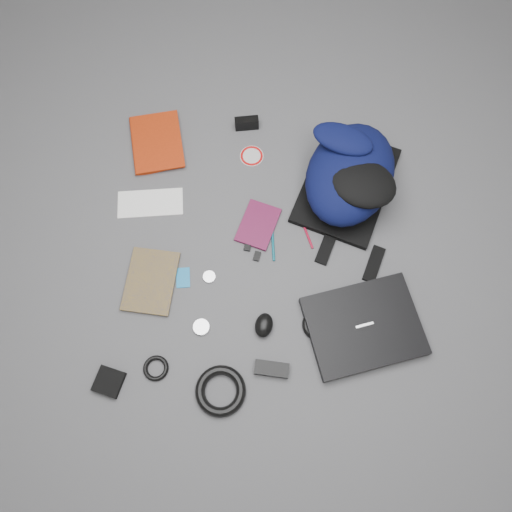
{
  "coord_description": "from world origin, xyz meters",
  "views": [
    {
      "loc": [
        0.0,
        -0.59,
        1.66
      ],
      "look_at": [
        0.0,
        0.0,
        0.02
      ],
      "focal_mm": 35.0,
      "sensor_mm": 36.0,
      "label": 1
    }
  ],
  "objects_px": {
    "backpack": "(350,174)",
    "power_brick": "(272,369)",
    "mouse": "(264,325)",
    "pouch": "(109,382)",
    "comic_book": "(127,278)",
    "textbook_red": "(132,146)",
    "laptop": "(364,326)",
    "compact_camera": "(247,123)",
    "dvd_case": "(258,225)"
  },
  "relations": [
    {
      "from": "textbook_red",
      "to": "dvd_case",
      "type": "relative_size",
      "value": 1.49
    },
    {
      "from": "textbook_red",
      "to": "mouse",
      "type": "bearing_deg",
      "value": -64.46
    },
    {
      "from": "dvd_case",
      "to": "pouch",
      "type": "bearing_deg",
      "value": -110.79
    },
    {
      "from": "backpack",
      "to": "comic_book",
      "type": "bearing_deg",
      "value": -133.17
    },
    {
      "from": "laptop",
      "to": "comic_book",
      "type": "height_order",
      "value": "laptop"
    },
    {
      "from": "mouse",
      "to": "pouch",
      "type": "relative_size",
      "value": 0.97
    },
    {
      "from": "compact_camera",
      "to": "mouse",
      "type": "distance_m",
      "value": 0.79
    },
    {
      "from": "comic_book",
      "to": "textbook_red",
      "type": "bearing_deg",
      "value": 100.37
    },
    {
      "from": "comic_book",
      "to": "dvd_case",
      "type": "distance_m",
      "value": 0.5
    },
    {
      "from": "comic_book",
      "to": "power_brick",
      "type": "xyz_separation_m",
      "value": [
        0.5,
        -0.31,
        0.0
      ]
    },
    {
      "from": "backpack",
      "to": "laptop",
      "type": "xyz_separation_m",
      "value": [
        0.03,
        -0.53,
        -0.08
      ]
    },
    {
      "from": "backpack",
      "to": "textbook_red",
      "type": "bearing_deg",
      "value": -169.47
    },
    {
      "from": "dvd_case",
      "to": "power_brick",
      "type": "height_order",
      "value": "power_brick"
    },
    {
      "from": "laptop",
      "to": "power_brick",
      "type": "xyz_separation_m",
      "value": [
        -0.31,
        -0.14,
        -0.0
      ]
    },
    {
      "from": "laptop",
      "to": "compact_camera",
      "type": "distance_m",
      "value": 0.89
    },
    {
      "from": "comic_book",
      "to": "compact_camera",
      "type": "relative_size",
      "value": 2.54
    },
    {
      "from": "backpack",
      "to": "textbook_red",
      "type": "height_order",
      "value": "backpack"
    },
    {
      "from": "textbook_red",
      "to": "dvd_case",
      "type": "bearing_deg",
      "value": -44.11
    },
    {
      "from": "laptop",
      "to": "dvd_case",
      "type": "xyz_separation_m",
      "value": [
        -0.35,
        0.37,
        -0.01
      ]
    },
    {
      "from": "comic_book",
      "to": "compact_camera",
      "type": "distance_m",
      "value": 0.75
    },
    {
      "from": "backpack",
      "to": "pouch",
      "type": "height_order",
      "value": "backpack"
    },
    {
      "from": "dvd_case",
      "to": "compact_camera",
      "type": "height_order",
      "value": "compact_camera"
    },
    {
      "from": "power_brick",
      "to": "dvd_case",
      "type": "bearing_deg",
      "value": 102.57
    },
    {
      "from": "mouse",
      "to": "backpack",
      "type": "bearing_deg",
      "value": 72.18
    },
    {
      "from": "compact_camera",
      "to": "mouse",
      "type": "xyz_separation_m",
      "value": [
        0.07,
        -0.79,
        -0.0
      ]
    },
    {
      "from": "comic_book",
      "to": "pouch",
      "type": "distance_m",
      "value": 0.35
    },
    {
      "from": "mouse",
      "to": "compact_camera",
      "type": "bearing_deg",
      "value": 106.92
    },
    {
      "from": "comic_book",
      "to": "pouch",
      "type": "relative_size",
      "value": 2.68
    },
    {
      "from": "mouse",
      "to": "power_brick",
      "type": "height_order",
      "value": "mouse"
    },
    {
      "from": "backpack",
      "to": "dvd_case",
      "type": "distance_m",
      "value": 0.37
    },
    {
      "from": "textbook_red",
      "to": "mouse",
      "type": "distance_m",
      "value": 0.86
    },
    {
      "from": "compact_camera",
      "to": "power_brick",
      "type": "bearing_deg",
      "value": -90.6
    },
    {
      "from": "pouch",
      "to": "dvd_case",
      "type": "bearing_deg",
      "value": 49.16
    },
    {
      "from": "laptop",
      "to": "mouse",
      "type": "height_order",
      "value": "mouse"
    },
    {
      "from": "pouch",
      "to": "textbook_red",
      "type": "bearing_deg",
      "value": 90.15
    },
    {
      "from": "backpack",
      "to": "compact_camera",
      "type": "xyz_separation_m",
      "value": [
        -0.37,
        0.26,
        -0.07
      ]
    },
    {
      "from": "textbook_red",
      "to": "laptop",
      "type": "bearing_deg",
      "value": -50.15
    },
    {
      "from": "laptop",
      "to": "dvd_case",
      "type": "distance_m",
      "value": 0.51
    },
    {
      "from": "pouch",
      "to": "power_brick",
      "type": "bearing_deg",
      "value": 4.65
    },
    {
      "from": "backpack",
      "to": "dvd_case",
      "type": "bearing_deg",
      "value": -132.17
    },
    {
      "from": "pouch",
      "to": "backpack",
      "type": "bearing_deg",
      "value": 41.55
    },
    {
      "from": "mouse",
      "to": "comic_book",
      "type": "bearing_deg",
      "value": 172.92
    },
    {
      "from": "backpack",
      "to": "power_brick",
      "type": "height_order",
      "value": "backpack"
    },
    {
      "from": "laptop",
      "to": "power_brick",
      "type": "relative_size",
      "value": 3.3
    },
    {
      "from": "backpack",
      "to": "comic_book",
      "type": "height_order",
      "value": "backpack"
    },
    {
      "from": "dvd_case",
      "to": "mouse",
      "type": "relative_size",
      "value": 2.05
    },
    {
      "from": "textbook_red",
      "to": "compact_camera",
      "type": "xyz_separation_m",
      "value": [
        0.44,
        0.1,
        0.01
      ]
    },
    {
      "from": "laptop",
      "to": "dvd_case",
      "type": "bearing_deg",
      "value": 118.86
    },
    {
      "from": "power_brick",
      "to": "laptop",
      "type": "bearing_deg",
      "value": 32.13
    },
    {
      "from": "textbook_red",
      "to": "pouch",
      "type": "bearing_deg",
      "value": -100.35
    }
  ]
}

